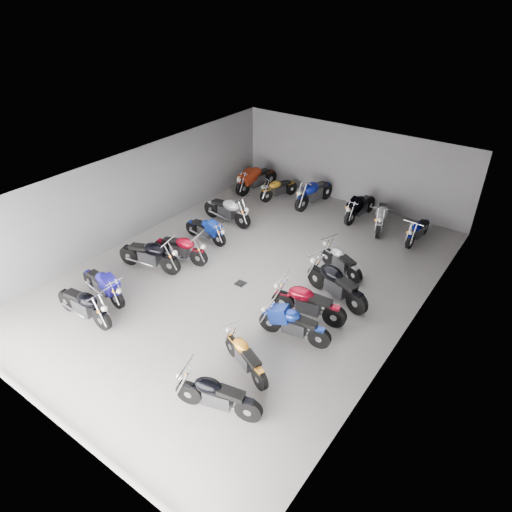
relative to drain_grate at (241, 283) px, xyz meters
The scene contains 24 objects.
ground 0.50m from the drain_grate, 90.00° to the left, with size 14.00×14.00×0.00m, color gray.
wall_back 7.67m from the drain_grate, 90.00° to the left, with size 10.00×0.10×3.20m, color slate.
wall_left 5.27m from the drain_grate, behind, with size 0.10×14.00×3.20m, color slate.
wall_right 5.27m from the drain_grate, ahead, with size 0.10×14.00×3.20m, color slate.
ceiling 3.25m from the drain_grate, 90.00° to the left, with size 10.00×14.00×0.04m, color black.
drain_grate is the anchor object (origin of this frame).
motorcycle_left_a 4.64m from the drain_grate, 122.11° to the right, with size 2.14×0.43×0.94m.
motorcycle_left_b 4.13m from the drain_grate, 133.80° to the right, with size 2.03×0.46×0.89m.
motorcycle_left_c 3.11m from the drain_grate, 159.86° to the right, with size 2.24×0.69×1.00m.
motorcycle_left_d 2.48m from the drain_grate, behind, with size 2.07×0.57×0.92m.
motorcycle_left_e 3.05m from the drain_grate, 151.83° to the left, with size 1.89×0.38×0.83m.
motorcycle_left_f 4.20m from the drain_grate, 134.34° to the left, with size 2.24×0.45×0.98m.
motorcycle_right_a 4.92m from the drain_grate, 58.50° to the right, with size 2.00×0.71×0.90m.
motorcycle_right_b 3.67m from the drain_grate, 50.74° to the right, with size 1.77×0.81×0.82m.
motorcycle_right_c 2.95m from the drain_grate, 23.76° to the right, with size 2.01×0.51×0.89m.
motorcycle_right_d 2.59m from the drain_grate, ahead, with size 2.18×0.58×0.97m.
motorcycle_right_e 2.99m from the drain_grate, 20.48° to the left, with size 2.26×0.79×1.02m.
motorcycle_right_f 3.30m from the drain_grate, 47.06° to the left, with size 1.78×0.79×0.82m.
motorcycle_back_a 7.21m from the drain_grate, 121.94° to the left, with size 0.63×2.37×1.05m.
motorcycle_back_b 6.53m from the drain_grate, 113.04° to the left, with size 0.75×1.86×0.85m.
motorcycle_back_c 6.39m from the drain_grate, 98.92° to the left, with size 0.55×2.37×1.04m.
motorcycle_back_d 6.40m from the drain_grate, 80.19° to the left, with size 0.47×2.15×0.94m.
motorcycle_back_e 6.36m from the drain_grate, 70.86° to the left, with size 0.80×2.12×0.96m.
motorcycle_back_f 6.86m from the drain_grate, 58.70° to the left, with size 0.39×1.86×0.82m.
Camera 1 is at (7.24, -9.69, 8.33)m, focal length 32.00 mm.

